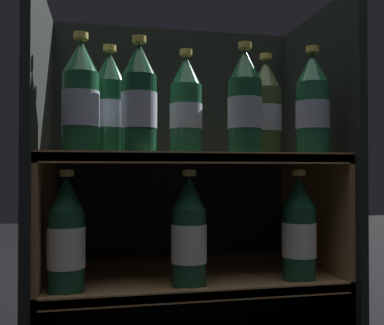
{
  "coord_description": "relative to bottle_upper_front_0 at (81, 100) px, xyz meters",
  "views": [
    {
      "loc": [
        -0.22,
        -0.92,
        0.44
      ],
      "look_at": [
        0.0,
        0.14,
        0.46
      ],
      "focal_mm": 42.0,
      "sensor_mm": 36.0,
      "label": 1
    }
  ],
  "objects": [
    {
      "name": "fridge_side_left",
      "position": [
        -0.1,
        0.14,
        -0.16
      ],
      "size": [
        0.02,
        0.43,
        0.86
      ],
      "primitive_type": "cube",
      "color": "black",
      "rests_on": "ground_plane"
    },
    {
      "name": "bottle_upper_front_3",
      "position": [
        0.53,
        0.0,
        0.0
      ],
      "size": [
        0.08,
        0.08,
        0.26
      ],
      "color": "#1E5638",
      "rests_on": "shelf_upper"
    },
    {
      "name": "bottle_upper_back_1",
      "position": [
        0.24,
        0.09,
        0.0
      ],
      "size": [
        0.08,
        0.08,
        0.26
      ],
      "color": "#1E5638",
      "rests_on": "shelf_upper"
    },
    {
      "name": "bottle_upper_back_2",
      "position": [
        0.45,
        0.09,
        0.0
      ],
      "size": [
        0.08,
        0.08,
        0.26
      ],
      "color": "#384C28",
      "rests_on": "shelf_upper"
    },
    {
      "name": "shelf_lower",
      "position": [
        0.26,
        0.13,
        -0.43
      ],
      "size": [
        0.69,
        0.39,
        0.19
      ],
      "color": "#9E7547",
      "rests_on": "ground_plane"
    },
    {
      "name": "bottle_upper_back_0",
      "position": [
        0.06,
        0.09,
        0.0
      ],
      "size": [
        0.08,
        0.08,
        0.26
      ],
      "color": "#144228",
      "rests_on": "shelf_upper"
    },
    {
      "name": "bottle_upper_front_2",
      "position": [
        0.36,
        0.0,
        0.0
      ],
      "size": [
        0.08,
        0.08,
        0.26
      ],
      "color": "#194C2D",
      "rests_on": "shelf_upper"
    },
    {
      "name": "bottle_upper_front_0",
      "position": [
        0.0,
        0.0,
        0.0
      ],
      "size": [
        0.08,
        0.08,
        0.26
      ],
      "color": "#194C2D",
      "rests_on": "shelf_upper"
    },
    {
      "name": "bottle_upper_front_1",
      "position": [
        0.12,
        0.0,
        -0.0
      ],
      "size": [
        0.08,
        0.08,
        0.26
      ],
      "color": "#144228",
      "rests_on": "shelf_upper"
    },
    {
      "name": "fridge_side_right",
      "position": [
        0.61,
        0.14,
        -0.16
      ],
      "size": [
        0.02,
        0.43,
        0.86
      ],
      "primitive_type": "cube",
      "color": "black",
      "rests_on": "ground_plane"
    },
    {
      "name": "bottle_lower_front_2",
      "position": [
        0.49,
        0.0,
        -0.29
      ],
      "size": [
        0.08,
        0.08,
        0.26
      ],
      "color": "#144228",
      "rests_on": "shelf_lower"
    },
    {
      "name": "bottle_lower_front_0",
      "position": [
        -0.03,
        0.0,
        -0.29
      ],
      "size": [
        0.08,
        0.08,
        0.26
      ],
      "color": "#144228",
      "rests_on": "shelf_lower"
    },
    {
      "name": "bottle_lower_front_1",
      "position": [
        0.23,
        0.0,
        -0.29
      ],
      "size": [
        0.08,
        0.08,
        0.26
      ],
      "color": "#144228",
      "rests_on": "shelf_lower"
    },
    {
      "name": "fridge_back_wall",
      "position": [
        0.26,
        0.35,
        -0.16
      ],
      "size": [
        0.73,
        0.02,
        0.86
      ],
      "primitive_type": "cube",
      "color": "black",
      "rests_on": "ground_plane"
    },
    {
      "name": "shelf_upper",
      "position": [
        0.26,
        0.13,
        -0.23
      ],
      "size": [
        0.69,
        0.39,
        0.48
      ],
      "color": "#9E7547",
      "rests_on": "ground_plane"
    }
  ]
}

